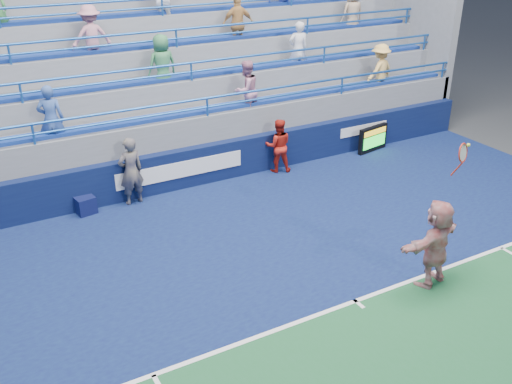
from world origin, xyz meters
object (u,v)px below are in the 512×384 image
tennis_player (436,243)px  serve_speed_board (373,139)px  judge_chair (85,204)px  line_judge (131,171)px  ball_girl (278,146)px

tennis_player → serve_speed_board: bearing=59.8°
judge_chair → tennis_player: size_ratio=0.27×
line_judge → ball_girl: 4.37m
serve_speed_board → ball_girl: 3.46m
judge_chair → ball_girl: ball_girl is taller
tennis_player → judge_chair: bearing=129.7°
line_judge → serve_speed_board: bearing=170.8°
line_judge → ball_girl: line_judge is taller
tennis_player → ball_girl: bearing=88.0°
judge_chair → ball_girl: 5.62m
line_judge → ball_girl: size_ratio=1.14×
judge_chair → tennis_player: 8.43m
judge_chair → ball_girl: bearing=-0.6°
serve_speed_board → line_judge: size_ratio=0.67×
line_judge → ball_girl: (4.37, -0.00, -0.11)m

